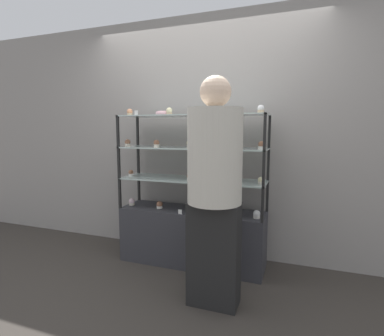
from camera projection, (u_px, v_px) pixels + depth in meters
The scene contains 30 objects.
ground_plane at pixel (192, 263), 3.14m from camera, with size 20.00×20.00×0.00m, color #38332D.
back_wall at pixel (203, 138), 3.30m from camera, with size 8.00×0.05×2.60m.
display_base at pixel (192, 237), 3.10m from camera, with size 1.48×0.42×0.57m.
display_riser_lower at pixel (192, 181), 3.03m from camera, with size 1.48×0.42×0.32m.
display_riser_middle at pixel (192, 149), 2.99m from camera, with size 1.48×0.42×0.32m.
display_riser_upper at pixel (192, 117), 2.95m from camera, with size 1.48×0.42×0.32m.
layer_cake_centerpiece at pixel (201, 204), 3.08m from camera, with size 0.19×0.19×0.11m.
sheet_cake_frosted at pixel (219, 178), 2.92m from camera, with size 0.23×0.17×0.06m.
cupcake_0 at pixel (132, 202), 3.25m from camera, with size 0.07×0.07×0.08m.
cupcake_1 at pixel (160, 205), 3.12m from camera, with size 0.07×0.07×0.08m.
cupcake_2 at pixel (222, 210), 2.92m from camera, with size 0.07×0.07×0.08m.
cupcake_3 at pixel (257, 214), 2.77m from camera, with size 0.07×0.07×0.08m.
price_tag_0 at pixel (180, 212), 2.91m from camera, with size 0.04×0.00×0.04m.
cupcake_4 at pixel (131, 173), 3.22m from camera, with size 0.05×0.05×0.07m.
cupcake_5 at pixel (189, 177), 2.95m from camera, with size 0.05×0.05×0.07m.
cupcake_6 at pixel (261, 181), 2.74m from camera, with size 0.05×0.05×0.07m.
price_tag_1 at pixel (231, 183), 2.69m from camera, with size 0.04×0.00×0.04m.
cupcake_7 at pixel (128, 143), 3.15m from camera, with size 0.06×0.06×0.08m.
cupcake_8 at pixel (156, 144), 2.99m from camera, with size 0.06×0.06×0.08m.
cupcake_9 at pixel (190, 144), 2.95m from camera, with size 0.06×0.06×0.08m.
cupcake_10 at pixel (222, 145), 2.79m from camera, with size 0.06×0.06×0.08m.
cupcake_11 at pixel (261, 146), 2.64m from camera, with size 0.06×0.06×0.08m.
price_tag_2 at pixel (233, 147), 2.65m from camera, with size 0.04×0.00×0.04m.
cupcake_12 at pixel (130, 112), 3.14m from camera, with size 0.06×0.06×0.07m.
cupcake_13 at pixel (169, 111), 2.96m from camera, with size 0.06×0.06×0.07m.
cupcake_14 at pixel (212, 110), 2.81m from camera, with size 0.06×0.06×0.07m.
cupcake_15 at pixel (261, 109), 2.64m from camera, with size 0.06×0.06×0.07m.
price_tag_3 at pixel (136, 113), 2.94m from camera, with size 0.04×0.00×0.04m.
donut_glazed at pixel (163, 113), 3.02m from camera, with size 0.15×0.15×0.04m.
customer_figure at pixel (215, 187), 2.29m from camera, with size 0.42×0.42×1.78m.
Camera 1 is at (1.02, -2.81, 1.39)m, focal length 28.00 mm.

